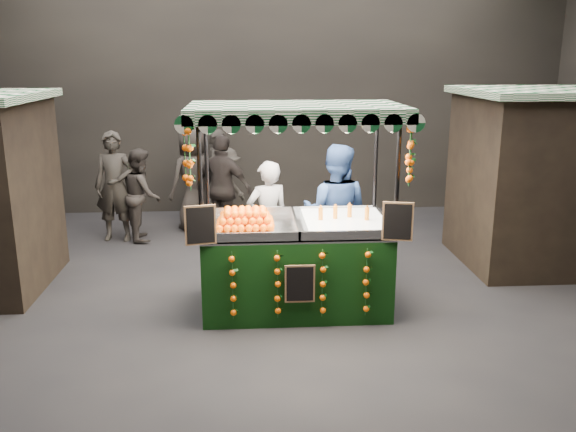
{
  "coord_description": "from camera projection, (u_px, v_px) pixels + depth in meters",
  "views": [
    {
      "loc": [
        -0.25,
        -7.06,
        3.06
      ],
      "look_at": [
        0.26,
        0.41,
        1.07
      ],
      "focal_mm": 37.91,
      "sensor_mm": 36.0,
      "label": 1
    }
  ],
  "objects": [
    {
      "name": "ground",
      "position": [
        270.0,
        307.0,
        7.61
      ],
      "size": [
        12.0,
        12.0,
        0.0
      ],
      "primitive_type": "plane",
      "color": "black",
      "rests_on": "ground"
    },
    {
      "name": "market_hall",
      "position": [
        267.0,
        25.0,
        6.74
      ],
      "size": [
        12.1,
        10.1,
        5.05
      ],
      "color": "black",
      "rests_on": "ground"
    },
    {
      "name": "neighbour_stall_right",
      "position": [
        561.0,
        177.0,
        9.01
      ],
      "size": [
        3.0,
        2.2,
        2.6
      ],
      "color": "black",
      "rests_on": "ground"
    },
    {
      "name": "juice_stall",
      "position": [
        296.0,
        248.0,
        7.4
      ],
      "size": [
        2.59,
        1.52,
        2.51
      ],
      "color": "black",
      "rests_on": "ground"
    },
    {
      "name": "vendor_grey",
      "position": [
        268.0,
        220.0,
        8.43
      ],
      "size": [
        0.71,
        0.58,
        1.68
      ],
      "rotation": [
        0.0,
        0.0,
        3.47
      ],
      "color": "gray",
      "rests_on": "ground"
    },
    {
      "name": "vendor_blue",
      "position": [
        335.0,
        213.0,
        8.35
      ],
      "size": [
        1.11,
        0.98,
        1.91
      ],
      "rotation": [
        0.0,
        0.0,
        2.82
      ],
      "color": "navy",
      "rests_on": "ground"
    },
    {
      "name": "shopper_0",
      "position": [
        115.0,
        187.0,
        10.18
      ],
      "size": [
        0.72,
        0.51,
        1.86
      ],
      "rotation": [
        0.0,
        0.0,
        -0.11
      ],
      "color": "#2E2A25",
      "rests_on": "ground"
    },
    {
      "name": "shopper_1",
      "position": [
        521.0,
        198.0,
        9.43
      ],
      "size": [
        1.09,
        0.98,
        1.84
      ],
      "rotation": [
        0.0,
        0.0,
        -0.39
      ],
      "color": "#2C2624",
      "rests_on": "ground"
    },
    {
      "name": "shopper_2",
      "position": [
        223.0,
        188.0,
        10.21
      ],
      "size": [
        1.13,
        0.91,
        1.79
      ],
      "rotation": [
        0.0,
        0.0,
        2.61
      ],
      "color": "black",
      "rests_on": "ground"
    },
    {
      "name": "shopper_3",
      "position": [
        225.0,
        190.0,
        10.67
      ],
      "size": [
        1.03,
        1.13,
        1.52
      ],
      "rotation": [
        0.0,
        0.0,
        0.95
      ],
      "color": "#2B2723",
      "rests_on": "ground"
    },
    {
      "name": "shopper_4",
      "position": [
        194.0,
        179.0,
        10.83
      ],
      "size": [
        1.08,
        1.01,
        1.85
      ],
      "rotation": [
        0.0,
        0.0,
        3.77
      ],
      "color": "black",
      "rests_on": "ground"
    },
    {
      "name": "shopper_5",
      "position": [
        493.0,
        187.0,
        10.84
      ],
      "size": [
        0.6,
        1.49,
        1.56
      ],
      "rotation": [
        0.0,
        0.0,
        1.67
      ],
      "color": "black",
      "rests_on": "ground"
    },
    {
      "name": "shopper_6",
      "position": [
        215.0,
        173.0,
        11.77
      ],
      "size": [
        0.51,
        0.68,
        1.7
      ],
      "rotation": [
        0.0,
        0.0,
        -1.74
      ],
      "color": "#272320",
      "rests_on": "ground"
    },
    {
      "name": "shopper_7",
      "position": [
        142.0,
        194.0,
        10.27
      ],
      "size": [
        0.73,
        0.86,
        1.56
      ],
      "rotation": [
        0.0,
        0.0,
        1.76
      ],
      "color": "#2E2926",
      "rests_on": "ground"
    }
  ]
}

